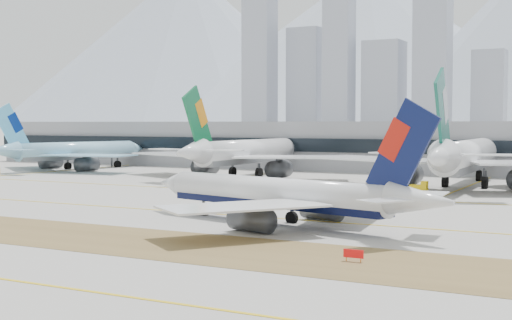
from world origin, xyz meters
The scene contains 9 objects.
ground centered at (0.00, 0.00, 0.00)m, with size 3000.00×3000.00×0.00m, color #A8A49D.
taxiing_airliner centered at (27.58, -11.21, 4.32)m, with size 52.48×44.83×17.90m.
widebody_korean centered at (-82.29, 66.27, 5.47)m, with size 56.09×55.92×20.58m.
widebody_eva centered at (-21.20, 65.94, 6.34)m, with size 66.90×65.17×23.84m.
widebody_cathay centered at (38.32, 59.65, 6.77)m, with size 71.41×69.75×25.46m.
terminal centered at (0.00, 114.84, 7.50)m, with size 280.00×43.10×15.00m.
hold_sign_right centered at (45.49, -32.00, 0.88)m, with size 2.20×0.15×1.35m.
gse_c centered at (32.65, 43.24, 1.05)m, with size 3.55×2.00×2.60m.
city_skyline centered at (-106.76, 453.42, 49.80)m, with size 342.00×49.80×140.00m.
Camera 1 is at (70.81, -102.30, 14.62)m, focal length 50.00 mm.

